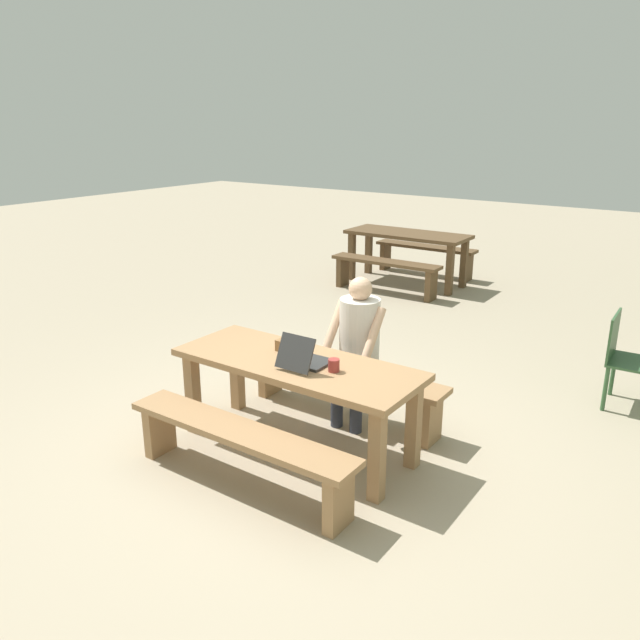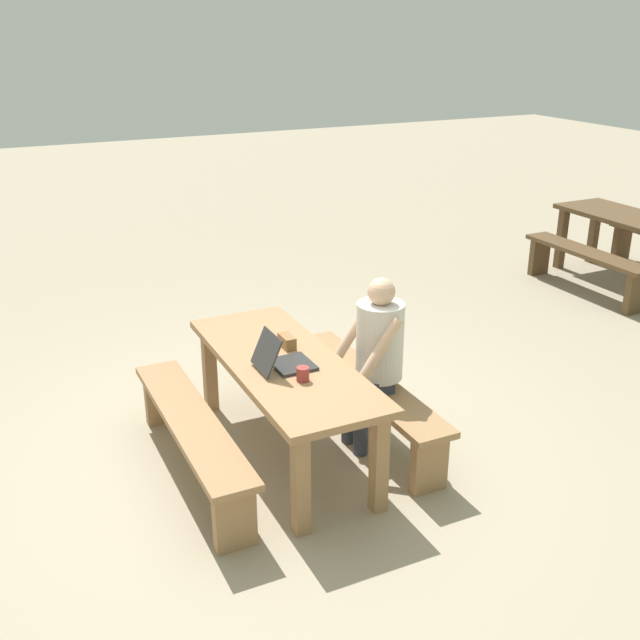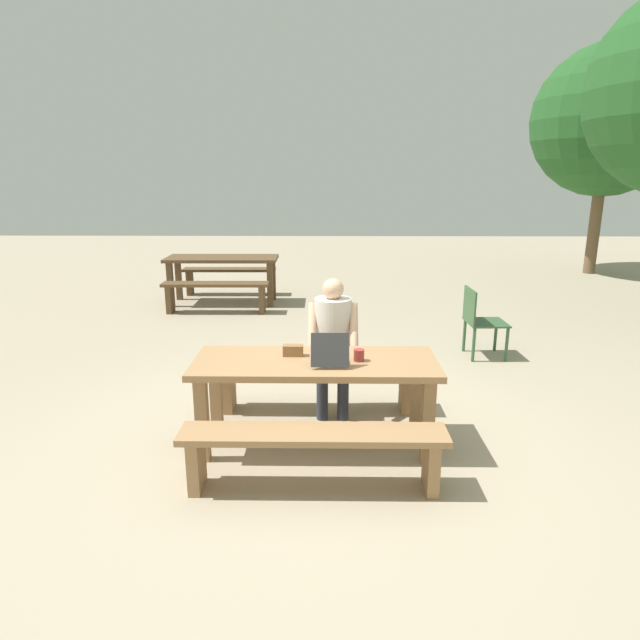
# 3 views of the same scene
# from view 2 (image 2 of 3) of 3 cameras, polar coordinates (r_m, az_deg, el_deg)

# --- Properties ---
(ground_plane) EXTENTS (30.00, 30.00, 0.00)m
(ground_plane) POSITION_cam_2_polar(r_m,az_deg,el_deg) (5.27, -2.65, -10.03)
(ground_plane) COLOR tan
(picnic_table_front) EXTENTS (1.86, 0.71, 0.71)m
(picnic_table_front) POSITION_cam_2_polar(r_m,az_deg,el_deg) (4.98, -2.76, -4.19)
(picnic_table_front) COLOR #9E754C
(picnic_table_front) RESTS_ON ground
(bench_near) EXTENTS (1.79, 0.30, 0.43)m
(bench_near) POSITION_cam_2_polar(r_m,az_deg,el_deg) (4.92, -9.69, -8.37)
(bench_near) COLOR #9E754C
(bench_near) RESTS_ON ground
(bench_far) EXTENTS (1.79, 0.30, 0.43)m
(bench_far) POSITION_cam_2_polar(r_m,az_deg,el_deg) (5.35, 3.67, -5.47)
(bench_far) COLOR #9E754C
(bench_far) RESTS_ON ground
(laptop) EXTENTS (0.28, 0.36, 0.25)m
(laptop) POSITION_cam_2_polar(r_m,az_deg,el_deg) (4.79, -2.90, -3.00)
(laptop) COLOR #2D2D2D
(laptop) RESTS_ON picnic_table_front
(small_pouch) EXTENTS (0.16, 0.08, 0.09)m
(small_pouch) POSITION_cam_2_polar(r_m,az_deg,el_deg) (5.10, -2.52, -1.64)
(small_pouch) COLOR olive
(small_pouch) RESTS_ON picnic_table_front
(coffee_mug) EXTENTS (0.08, 0.08, 0.09)m
(coffee_mug) POSITION_cam_2_polar(r_m,az_deg,el_deg) (4.63, -1.32, -4.12)
(coffee_mug) COLOR #99332D
(coffee_mug) RESTS_ON picnic_table_front
(person_seated) EXTENTS (0.43, 0.42, 1.22)m
(person_seated) POSITION_cam_2_polar(r_m,az_deg,el_deg) (5.06, 4.20, -2.31)
(person_seated) COLOR #333847
(person_seated) RESTS_ON ground
(picnic_table_mid) EXTENTS (1.81, 0.73, 0.77)m
(picnic_table_mid) POSITION_cam_2_polar(r_m,az_deg,el_deg) (9.02, 22.71, 6.43)
(picnic_table_mid) COLOR brown
(picnic_table_mid) RESTS_ON ground
(bench_mid_south) EXTENTS (1.62, 0.31, 0.47)m
(bench_mid_south) POSITION_cam_2_polar(r_m,az_deg,el_deg) (8.63, 19.51, 4.19)
(bench_mid_south) COLOR brown
(bench_mid_south) RESTS_ON ground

